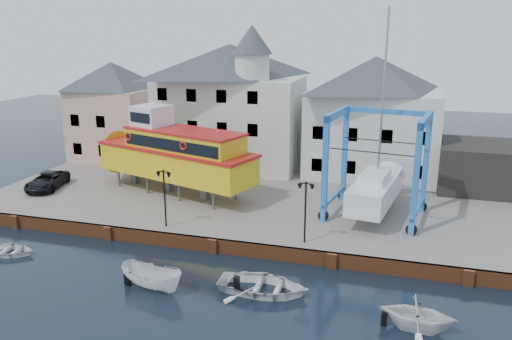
# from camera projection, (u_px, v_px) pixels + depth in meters

# --- Properties ---
(ground) EXTENTS (140.00, 140.00, 0.00)m
(ground) POSITION_uv_depth(u_px,v_px,m) (213.00, 253.00, 33.65)
(ground) COLOR #19232D
(ground) RESTS_ON ground
(hardstanding) EXTENTS (44.00, 22.00, 1.00)m
(hardstanding) POSITION_uv_depth(u_px,v_px,m) (258.00, 196.00, 43.69)
(hardstanding) COLOR slate
(hardstanding) RESTS_ON ground
(quay_wall) EXTENTS (44.00, 0.47, 1.00)m
(quay_wall) POSITION_uv_depth(u_px,v_px,m) (214.00, 245.00, 33.61)
(quay_wall) COLOR brown
(quay_wall) RESTS_ON ground
(building_pink) EXTENTS (8.00, 7.00, 10.30)m
(building_pink) POSITION_uv_depth(u_px,v_px,m) (114.00, 111.00, 53.44)
(building_pink) COLOR #CB9B92
(building_pink) RESTS_ON hardstanding
(building_white_main) EXTENTS (14.00, 8.30, 14.00)m
(building_white_main) POSITION_uv_depth(u_px,v_px,m) (231.00, 104.00, 49.98)
(building_white_main) COLOR silver
(building_white_main) RESTS_ON hardstanding
(building_white_right) EXTENTS (12.00, 8.00, 11.20)m
(building_white_right) POSITION_uv_depth(u_px,v_px,m) (372.00, 117.00, 47.05)
(building_white_right) COLOR silver
(building_white_right) RESTS_ON hardstanding
(shed_dark) EXTENTS (8.00, 7.00, 4.00)m
(shed_dark) POSITION_uv_depth(u_px,v_px,m) (486.00, 167.00, 43.51)
(shed_dark) COLOR black
(shed_dark) RESTS_ON hardstanding
(lamp_post_left) EXTENTS (1.12, 0.32, 4.20)m
(lamp_post_left) POSITION_uv_depth(u_px,v_px,m) (164.00, 184.00, 34.70)
(lamp_post_left) COLOR black
(lamp_post_left) RESTS_ON hardstanding
(lamp_post_right) EXTENTS (1.12, 0.32, 4.20)m
(lamp_post_right) POSITION_uv_depth(u_px,v_px,m) (306.00, 197.00, 32.04)
(lamp_post_right) COLOR black
(lamp_post_right) RESTS_ON hardstanding
(tour_boat) EXTENTS (17.26, 9.01, 7.34)m
(tour_boat) POSITION_uv_depth(u_px,v_px,m) (167.00, 152.00, 42.44)
(tour_boat) COLOR #59595E
(tour_boat) RESTS_ON hardstanding
(travel_lift) EXTENTS (7.81, 10.24, 15.05)m
(travel_lift) POSITION_uv_depth(u_px,v_px,m) (378.00, 181.00, 37.68)
(travel_lift) COLOR blue
(travel_lift) RESTS_ON hardstanding
(van) EXTENTS (3.43, 5.49, 1.41)m
(van) POSITION_uv_depth(u_px,v_px,m) (47.00, 181.00, 43.91)
(van) COLOR black
(van) RESTS_ON hardstanding
(motorboat_a) EXTENTS (4.44, 2.41, 1.63)m
(motorboat_a) POSITION_uv_depth(u_px,v_px,m) (153.00, 288.00, 29.00)
(motorboat_a) COLOR white
(motorboat_a) RESTS_ON ground
(motorboat_b) EXTENTS (5.31, 3.83, 1.09)m
(motorboat_b) POSITION_uv_depth(u_px,v_px,m) (263.00, 292.00, 28.56)
(motorboat_b) COLOR white
(motorboat_b) RESTS_ON ground
(motorboat_c) EXTENTS (3.99, 3.52, 1.98)m
(motorboat_c) POSITION_uv_depth(u_px,v_px,m) (416.00, 330.00, 25.02)
(motorboat_c) COLOR white
(motorboat_c) RESTS_ON ground
(motorboat_d) EXTENTS (4.05, 3.15, 0.77)m
(motorboat_d) POSITION_uv_depth(u_px,v_px,m) (8.00, 254.00, 33.46)
(motorboat_d) COLOR white
(motorboat_d) RESTS_ON ground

